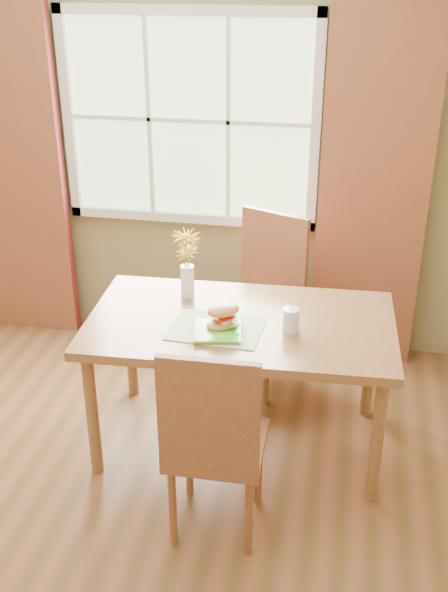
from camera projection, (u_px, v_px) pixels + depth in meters
The scene contains 12 objects.
room at pixel (78, 263), 2.68m from camera, with size 4.24×3.84×2.74m.
window at pixel (189, 120), 4.25m from camera, with size 1.62×0.06×1.32m.
curtain_left at pixel (17, 177), 4.55m from camera, with size 0.65×0.08×2.20m, color maroon.
curtain_right at pixel (373, 198), 4.16m from camera, with size 0.65×0.08×2.20m, color maroon.
dining_table at pixel (241, 334), 3.54m from camera, with size 1.59×0.94×0.76m.
chair_near at pixel (213, 439), 2.97m from camera, with size 0.43×0.43×1.02m.
chair_far at pixel (265, 292), 4.19m from camera, with size 0.58×0.58×1.06m.
placemat at pixel (216, 329), 3.42m from camera, with size 0.45×0.33×0.01m, color beige.
plate at pixel (218, 332), 3.37m from camera, with size 0.23×0.23×0.01m, color #6AE138.
croissant_sandwich at pixel (223, 317), 3.37m from camera, with size 0.20×0.19×0.13m.
water_glass at pixel (291, 321), 3.37m from camera, with size 0.08×0.08×0.12m.
flower_vase at pixel (187, 258), 3.64m from camera, with size 0.15×0.15×0.38m.
Camera 1 is at (1.01, -2.30, 2.43)m, focal length 42.00 mm.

